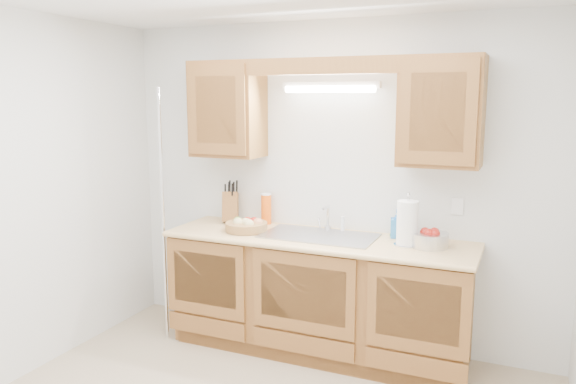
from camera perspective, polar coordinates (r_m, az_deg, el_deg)
The scene contains 17 objects.
room at distance 3.04m, azimuth -4.71°, elevation -3.22°, with size 3.52×3.50×2.50m.
base_cabinets at distance 4.32m, azimuth 3.08°, elevation -10.44°, with size 2.20×0.60×0.86m, color brown.
countertop at distance 4.18m, azimuth 3.06°, elevation -4.84°, with size 2.30×0.63×0.04m, color #E9B87A.
upper_cabinet_left at distance 4.53m, azimuth -6.13°, elevation 8.34°, with size 0.55×0.33×0.75m, color brown.
upper_cabinet_right at distance 3.99m, azimuth 15.32°, elevation 7.88°, with size 0.55×0.33×0.75m, color brown.
valance at distance 4.06m, azimuth 3.25°, elevation 12.68°, with size 2.20×0.05×0.12m, color brown.
fluorescent_fixture at distance 4.26m, azimuth 4.31°, elevation 10.60°, with size 0.76×0.08×0.08m.
sink at distance 4.21m, azimuth 3.16°, elevation -5.45°, with size 0.84×0.46×0.36m.
wire_shelf_pole at distance 4.49m, azimuth -12.58°, elevation -2.45°, with size 0.03×0.03×2.00m, color silver.
outlet_plate at distance 4.20m, azimuth 16.84°, elevation -1.40°, with size 0.08×0.01×0.12m, color white.
fruit_basket at distance 4.35m, azimuth -4.24°, elevation -3.39°, with size 0.40×0.40×0.10m.
knife_block at distance 4.67m, azimuth -5.87°, elevation -1.48°, with size 0.19×0.23×0.36m.
orange_canister at distance 4.57m, azimuth -2.23°, elevation -1.70°, with size 0.10×0.10×0.25m.
soap_bottle at distance 4.20m, azimuth 11.03°, elevation -3.17°, with size 0.09×0.10×0.21m, color #2879C9.
sponge at distance 4.26m, azimuth 11.11°, elevation -4.32°, with size 0.11×0.07×0.02m.
paper_towel at distance 3.98m, azimuth 12.04°, elevation -3.16°, with size 0.19×0.19×0.37m.
apple_bowl at distance 4.00m, azimuth 14.17°, elevation -4.62°, with size 0.31×0.31×0.14m.
Camera 1 is at (1.40, -2.61, 1.93)m, focal length 35.00 mm.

